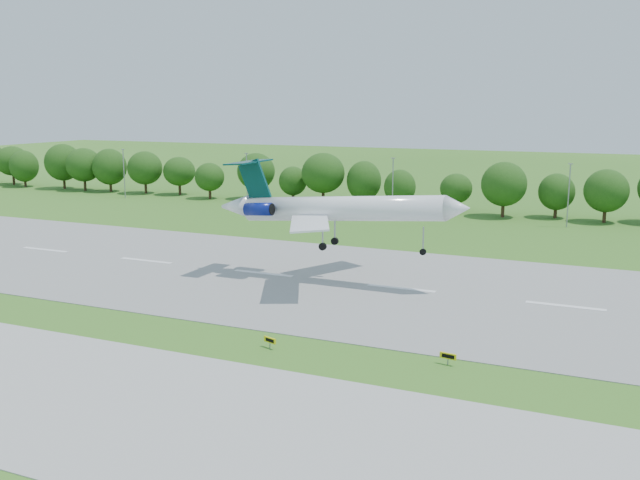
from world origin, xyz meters
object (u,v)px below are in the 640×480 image
at_px(taxi_sign_left, 270,340).
at_px(service_vehicle_a, 279,212).
at_px(service_vehicle_b, 426,215).
at_px(airliner, 330,208).

relative_size(taxi_sign_left, service_vehicle_a, 0.46).
bearing_deg(service_vehicle_b, taxi_sign_left, 177.23).
relative_size(airliner, service_vehicle_a, 10.65).
relative_size(airliner, service_vehicle_b, 10.45).
xyz_separation_m(service_vehicle_a, service_vehicle_b, (30.14, 7.82, 0.03)).
distance_m(taxi_sign_left, service_vehicle_a, 84.82).
bearing_deg(taxi_sign_left, service_vehicle_b, 114.27).
xyz_separation_m(taxi_sign_left, service_vehicle_a, (-37.89, 75.88, -0.26)).
xyz_separation_m(taxi_sign_left, service_vehicle_b, (-7.76, 83.70, -0.23)).
bearing_deg(airliner, taxi_sign_left, -78.91).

